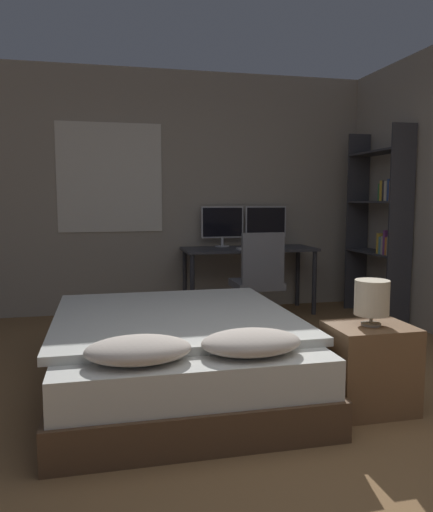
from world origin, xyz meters
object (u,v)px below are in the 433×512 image
monitor_right (266,223)px  bookshelf (382,217)px  keyboard (254,249)px  office_chair (258,290)px  monitor_left (222,224)px  computer_mouse (277,247)px  desk (249,256)px  nightstand (369,368)px  bed (177,352)px  bedside_lamp (372,298)px

monitor_right → bookshelf: bookshelf is taller
keyboard → office_chair: 0.60m
monitor_left → computer_mouse: size_ratio=6.94×
desk → nightstand: bearing=-90.7°
nightstand → computer_mouse: size_ratio=7.48×
bed → monitor_right: size_ratio=4.08×
desk → monitor_right: size_ratio=3.03×
bed → nightstand: 1.24m
nightstand → monitor_left: bearing=94.5°
computer_mouse → keyboard: bearing=180.0°
bedside_lamp → desk: bedside_lamp is taller
bedside_lamp → keyboard: bearing=89.3°
monitor_left → bed: bearing=-110.8°
monitor_left → bookshelf: bookshelf is taller
bookshelf → desk: bearing=156.0°
bedside_lamp → bookshelf: bearing=57.8°
keyboard → bookshelf: size_ratio=0.18×
bed → office_chair: (1.02, 1.41, 0.13)m
bookshelf → office_chair: bearing=-176.7°
monitor_left → keyboard: (0.26, -0.38, -0.25)m
monitor_right → computer_mouse: monitor_right is taller
monitor_left → computer_mouse: bearing=-35.8°
monitor_left → office_chair: bearing=-79.3°
computer_mouse → bookshelf: size_ratio=0.03×
keyboard → computer_mouse: 0.27m
nightstand → bed: bearing=150.9°
office_chair → keyboard: bearing=78.1°
desk → bookshelf: bearing=-24.0°
bed → keyboard: (1.12, 1.88, 0.50)m
bookshelf → keyboard: bearing=163.3°
desk → bookshelf: 1.48m
bed → bookshelf: 2.96m
desk → monitor_right: monitor_right is taller
bedside_lamp → office_chair: size_ratio=0.29×
bedside_lamp → office_chair: office_chair is taller
nightstand → bookshelf: size_ratio=0.26×
desk → bookshelf: (1.29, -0.57, 0.45)m
office_chair → bookshelf: size_ratio=0.48×
bed → office_chair: bearing=54.2°
monitor_right → keyboard: (-0.26, -0.38, -0.25)m
bedside_lamp → bookshelf: bookshelf is taller
nightstand → office_chair: 2.02m
monitor_right → computer_mouse: size_ratio=6.94×
bedside_lamp → bookshelf: size_ratio=0.14×
monitor_left → computer_mouse: (0.53, -0.38, -0.24)m
bedside_lamp → office_chair: bearing=91.9°
desk → keyboard: 0.21m
office_chair → monitor_left: bearing=100.7°
nightstand → office_chair: size_ratio=0.55×
monitor_right → office_chair: monitor_right is taller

